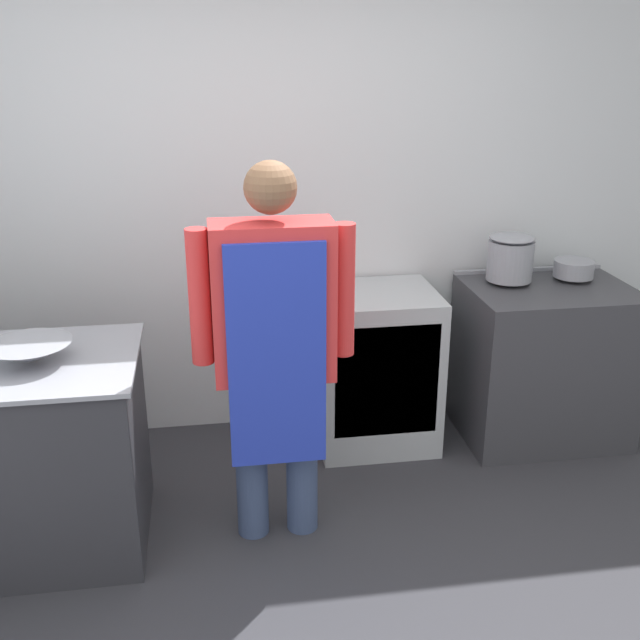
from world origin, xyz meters
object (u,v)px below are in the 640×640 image
(fridge_unit, at_px, (375,368))
(person_cook, at_px, (274,335))
(stock_pot, at_px, (510,257))
(sauce_pot, at_px, (574,268))
(mixing_bowl, at_px, (29,353))
(stove, at_px, (543,362))

(fridge_unit, distance_m, person_cook, 1.11)
(stock_pot, xyz_separation_m, sauce_pot, (0.37, 0.00, -0.08))
(mixing_bowl, distance_m, sauce_pot, 2.80)
(mixing_bowl, xyz_separation_m, sauce_pot, (2.71, 0.73, 0.02))
(person_cook, bearing_deg, stock_pot, 30.69)
(mixing_bowl, relative_size, sauce_pot, 1.59)
(fridge_unit, height_order, mixing_bowl, mixing_bowl)
(fridge_unit, xyz_separation_m, mixing_bowl, (-1.60, -0.69, 0.48))
(mixing_bowl, bearing_deg, stock_pot, 17.46)
(person_cook, relative_size, sauce_pot, 7.72)
(stove, bearing_deg, stock_pot, 149.78)
(stove, height_order, stock_pot, stock_pot)
(mixing_bowl, bearing_deg, stove, 13.77)
(sauce_pot, bearing_deg, stock_pot, 180.00)
(stove, relative_size, fridge_unit, 1.03)
(stock_pot, bearing_deg, mixing_bowl, -162.54)
(person_cook, xyz_separation_m, sauce_pot, (1.72, 0.80, -0.03))
(fridge_unit, xyz_separation_m, sauce_pot, (1.11, 0.04, 0.50))
(stove, distance_m, sauce_pot, 0.54)
(stock_pot, height_order, sauce_pot, stock_pot)
(person_cook, bearing_deg, mixing_bowl, 176.16)
(mixing_bowl, distance_m, stock_pot, 2.45)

